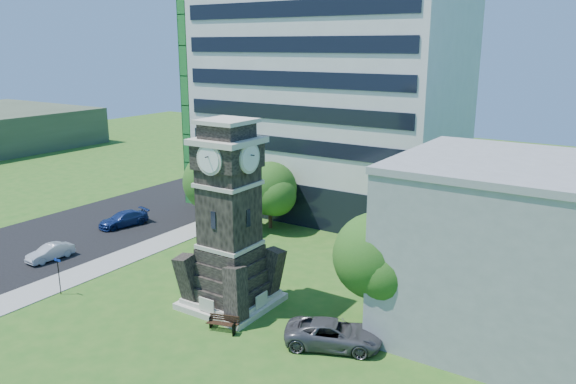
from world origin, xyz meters
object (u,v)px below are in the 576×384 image
Objects in this scene: car_east_lot at (333,334)px; street_sign at (59,272)px; car_street_mid at (50,252)px; park_bench at (223,323)px; car_street_north at (123,219)px; clock_tower at (230,228)px.

car_east_lot is 19.44m from street_sign.
car_east_lot is 2.06× the size of street_sign.
street_sign is at bearing 79.82° from car_east_lot.
car_street_mid reaches higher than park_bench.
street_sign is (6.28, -3.55, 1.05)m from car_street_mid.
car_street_north is at bearing 105.00° from car_street_mid.
car_street_north reaches higher than car_street_mid.
clock_tower is 12.50m from street_sign.
car_street_mid is (-17.02, -1.72, -4.67)m from clock_tower.
car_east_lot is (8.21, -1.04, -4.52)m from clock_tower.
car_east_lot is at bearing 11.21° from street_sign.
car_street_north is 2.52× the size of park_bench.
car_street_north is 15.02m from street_sign.
clock_tower is 17.74m from car_street_mid.
park_bench is (18.83, -1.34, -0.10)m from car_street_mid.
street_sign reaches higher than car_east_lot.
car_street_north is 1.77× the size of street_sign.
street_sign reaches higher than car_street_mid.
car_street_north is at bearing 135.29° from park_bench.
park_bench is at bearing -59.35° from clock_tower.
clock_tower is 3.30× the size of car_street_mid.
car_street_mid is at bearing 149.15° from street_sign.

